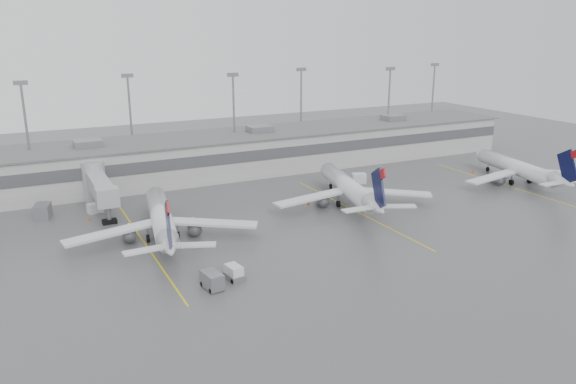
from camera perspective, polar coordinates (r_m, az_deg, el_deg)
name	(u,v)px	position (r m, az deg, el deg)	size (l,w,h in m)	color
ground	(343,289)	(67.13, 5.59, -9.80)	(260.00, 260.00, 0.00)	#515153
terminal	(193,157)	(116.30, -9.66, 3.52)	(152.00, 17.00, 9.45)	#A5A5A0
light_masts	(183,115)	(120.33, -10.66, 7.70)	(142.40, 8.00, 20.60)	gray
jet_bridge_right	(98,185)	(100.55, -18.76, 0.68)	(4.00, 17.20, 7.00)	gray
stand_markings	(260,227)	(86.71, -2.84, -3.57)	(105.25, 40.00, 0.01)	yellow
jet_mid_left	(162,219)	(82.76, -12.71, -2.69)	(26.98, 30.49, 9.93)	silver
jet_mid_right	(350,188)	(96.75, 6.29, 0.43)	(27.21, 30.86, 10.15)	silver
jet_far_right	(520,169)	(118.99, 22.52, 2.21)	(26.30, 29.76, 9.72)	silver
baggage_tug	(234,274)	(69.36, -5.51, -8.27)	(2.17, 3.00, 1.79)	silver
baggage_cart	(212,280)	(67.22, -7.72, -8.86)	(2.23, 3.35, 2.00)	slate
gse_uld_b	(95,208)	(98.28, -19.00, -1.55)	(2.32, 1.54, 1.64)	silver
gse_uld_c	(359,178)	(111.80, 7.22, 1.40)	(2.67, 1.78, 1.89)	silver
gse_loader	(43,211)	(98.63, -23.66, -1.79)	(2.29, 3.66, 2.29)	slate
cone_b	(89,219)	(94.80, -19.56, -2.58)	(0.38, 0.38, 0.60)	#FF4305
cone_c	(308,202)	(97.40, 2.07, -1.07)	(0.48, 0.48, 0.76)	#FF4305
cone_d	(472,171)	(125.07, 18.23, 2.04)	(0.49, 0.49, 0.79)	#FF4305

